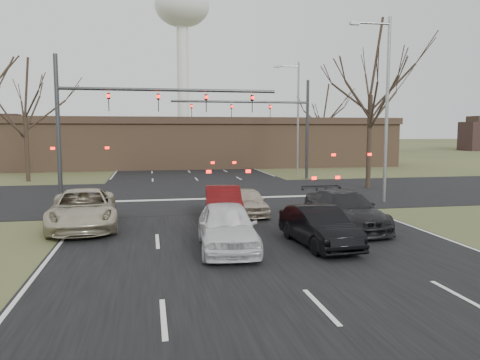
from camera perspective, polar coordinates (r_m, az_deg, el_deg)
The scene contains 18 objects.
ground at distance 14.67m, azimuth 4.19°, elevation -9.64°, with size 360.00×360.00×0.00m, color #3F4826.
road_main at distance 73.82m, azimuth -8.11°, elevation 2.96°, with size 14.00×300.00×0.02m, color black.
road_cross at distance 29.14m, azimuth -3.56°, elevation -1.73°, with size 200.00×14.00×0.02m, color black.
building at distance 51.96m, azimuth -4.70°, elevation 4.63°, with size 42.40×10.40×5.30m.
water_tower at distance 137.63m, azimuth -7.07°, elevation 19.28°, with size 15.00×15.00×44.50m.
mast_arm_near at distance 26.69m, azimuth -14.38°, elevation 8.26°, with size 12.12×0.24×8.00m.
mast_arm_far at distance 37.96m, azimuth 4.16°, elevation 7.66°, with size 11.12×0.24×8.00m.
streetlight_right_near at distance 26.80m, azimuth 17.16°, elevation 9.27°, with size 2.34×0.25×10.00m.
streetlight_right_far at distance 42.70m, azimuth 6.86°, elevation 8.22°, with size 2.34×0.25×10.00m.
tree_right_near at distance 33.45m, azimuth 15.75°, elevation 14.34°, with size 6.90×6.90×11.50m.
tree_left_far at distance 39.86m, azimuth -24.85°, elevation 10.39°, with size 5.70×5.70×9.50m.
tree_right_far at distance 52.19m, azimuth 10.17°, elevation 9.28°, with size 5.40×5.40×9.00m.
car_silver_suv at distance 20.07m, azimuth -18.57°, elevation -3.37°, with size 2.61×5.66×1.57m, color #BBB298.
car_white_sedan at distance 15.62m, azimuth -1.58°, elevation -5.69°, with size 1.86×4.61×1.57m, color silver.
car_black_hatch at distance 16.34m, azimuth 9.61°, elevation -5.61°, with size 1.45×4.16×1.37m, color black.
car_charcoal_sedan at distance 19.44m, azimuth 12.61°, elevation -3.58°, with size 2.12×5.22×1.52m, color black.
car_red_ahead at distance 21.08m, azimuth -2.08°, elevation -2.76°, with size 1.54×4.43×1.46m, color #4E0B0C.
car_silver_ahead at distance 21.98m, azimuth 0.97°, elevation -2.64°, with size 1.51×3.74×1.28m, color #BBAE97.
Camera 1 is at (-3.73, -13.62, 3.98)m, focal length 35.00 mm.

